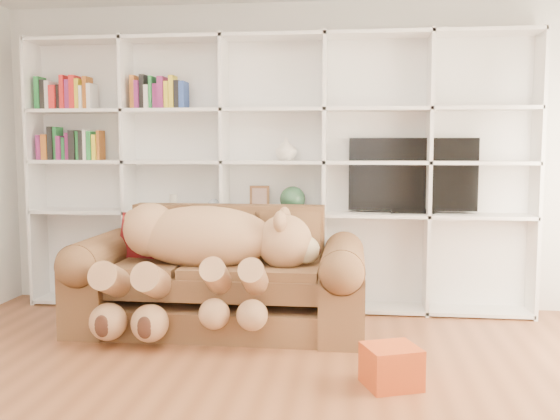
# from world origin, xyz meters

# --- Properties ---
(floor) EXTENTS (5.00, 5.00, 0.00)m
(floor) POSITION_xyz_m (0.00, 0.00, 0.00)
(floor) COLOR brown
(floor) RESTS_ON ground
(wall_back) EXTENTS (5.00, 0.02, 2.70)m
(wall_back) POSITION_xyz_m (0.00, 2.50, 1.35)
(wall_back) COLOR white
(wall_back) RESTS_ON floor
(bookshelf) EXTENTS (4.43, 0.35, 2.40)m
(bookshelf) POSITION_xyz_m (-0.24, 2.36, 1.31)
(bookshelf) COLOR white
(bookshelf) RESTS_ON floor
(sofa) EXTENTS (2.26, 0.98, 0.95)m
(sofa) POSITION_xyz_m (-0.35, 1.66, 0.36)
(sofa) COLOR brown
(sofa) RESTS_ON floor
(teddy_bear) EXTENTS (1.62, 0.91, 0.94)m
(teddy_bear) POSITION_xyz_m (-0.45, 1.47, 0.65)
(teddy_bear) COLOR tan
(teddy_bear) RESTS_ON sofa
(throw_pillow) EXTENTS (0.44, 0.30, 0.42)m
(throw_pillow) POSITION_xyz_m (-1.01, 1.82, 0.68)
(throw_pillow) COLOR maroon
(throw_pillow) RESTS_ON sofa
(gift_box) EXTENTS (0.39, 0.38, 0.25)m
(gift_box) POSITION_xyz_m (0.93, 0.58, 0.12)
(gift_box) COLOR #C5471A
(gift_box) RESTS_ON floor
(tv) EXTENTS (1.09, 0.18, 0.64)m
(tv) POSITION_xyz_m (1.19, 2.35, 1.18)
(tv) COLOR black
(tv) RESTS_ON bookshelf
(picture_frame) EXTENTS (0.17, 0.03, 0.22)m
(picture_frame) POSITION_xyz_m (-0.13, 2.30, 0.98)
(picture_frame) COLOR brown
(picture_frame) RESTS_ON bookshelf
(green_vase) EXTENTS (0.22, 0.22, 0.22)m
(green_vase) POSITION_xyz_m (0.16, 2.30, 0.98)
(green_vase) COLOR #295035
(green_vase) RESTS_ON bookshelf
(figurine_tall) EXTENTS (0.08, 0.08, 0.14)m
(figurine_tall) POSITION_xyz_m (-0.91, 2.30, 0.94)
(figurine_tall) COLOR beige
(figurine_tall) RESTS_ON bookshelf
(figurine_short) EXTENTS (0.08, 0.08, 0.12)m
(figurine_short) POSITION_xyz_m (-0.91, 2.30, 0.92)
(figurine_short) COLOR beige
(figurine_short) RESTS_ON bookshelf
(snow_globe) EXTENTS (0.10, 0.10, 0.10)m
(snow_globe) POSITION_xyz_m (-0.54, 2.30, 0.92)
(snow_globe) COLOR silver
(snow_globe) RESTS_ON bookshelf
(shelf_vase) EXTENTS (0.20, 0.20, 0.20)m
(shelf_vase) POSITION_xyz_m (0.10, 2.30, 1.41)
(shelf_vase) COLOR silver
(shelf_vase) RESTS_ON bookshelf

